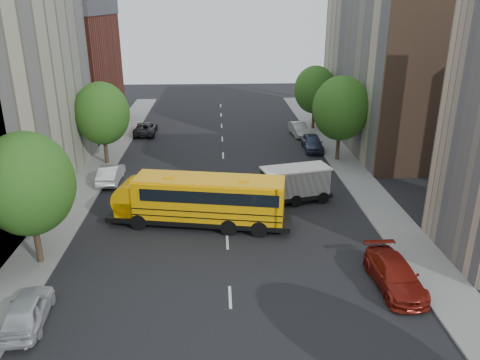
{
  "coord_description": "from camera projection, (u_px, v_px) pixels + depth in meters",
  "views": [
    {
      "loc": [
        -0.49,
        -28.49,
        14.31
      ],
      "look_at": [
        1.01,
        2.0,
        2.69
      ],
      "focal_mm": 35.0,
      "sensor_mm": 36.0,
      "label": 1
    }
  ],
  "objects": [
    {
      "name": "ground",
      "position": [
        227.0,
        228.0,
        31.71
      ],
      "size": [
        120.0,
        120.0,
        0.0
      ],
      "primitive_type": "plane",
      "color": "black",
      "rests_on": "ground"
    },
    {
      "name": "sidewalk_left",
      "position": [
        75.0,
        201.0,
        35.82
      ],
      "size": [
        3.0,
        80.0,
        0.12
      ],
      "primitive_type": "cube",
      "color": "slate",
      "rests_on": "ground"
    },
    {
      "name": "sidewalk_right",
      "position": [
        371.0,
        195.0,
        36.88
      ],
      "size": [
        3.0,
        80.0,
        0.12
      ],
      "primitive_type": "cube",
      "color": "slate",
      "rests_on": "ground"
    },
    {
      "name": "lane_markings",
      "position": [
        224.0,
        176.0,
        41.04
      ],
      "size": [
        0.15,
        64.0,
        0.01
      ],
      "primitive_type": "cube",
      "color": "silver",
      "rests_on": "ground"
    },
    {
      "name": "building_left_redbrick",
      "position": [
        67.0,
        74.0,
        54.7
      ],
      "size": [
        10.0,
        15.0,
        13.0
      ],
      "primitive_type": "cube",
      "color": "maroon",
      "rests_on": "ground"
    },
    {
      "name": "building_right_far",
      "position": [
        396.0,
        58.0,
        47.99
      ],
      "size": [
        10.0,
        22.0,
        18.0
      ],
      "primitive_type": "cube",
      "color": "tan",
      "rests_on": "ground"
    },
    {
      "name": "building_right_sidewall",
      "position": [
        446.0,
        73.0,
        37.73
      ],
      "size": [
        10.1,
        0.3,
        18.0
      ],
      "primitive_type": "cube",
      "color": "brown",
      "rests_on": "ground"
    },
    {
      "name": "street_tree_1",
      "position": [
        28.0,
        184.0,
        25.71
      ],
      "size": [
        5.12,
        5.12,
        7.9
      ],
      "color": "#38281C",
      "rests_on": "ground"
    },
    {
      "name": "street_tree_2",
      "position": [
        102.0,
        114.0,
        42.55
      ],
      "size": [
        4.99,
        4.99,
        7.71
      ],
      "color": "#38281C",
      "rests_on": "ground"
    },
    {
      "name": "street_tree_4",
      "position": [
        341.0,
        108.0,
        43.47
      ],
      "size": [
        5.25,
        5.25,
        8.1
      ],
      "color": "#38281C",
      "rests_on": "ground"
    },
    {
      "name": "street_tree_5",
      "position": [
        315.0,
        90.0,
        54.8
      ],
      "size": [
        4.86,
        4.86,
        7.51
      ],
      "color": "#38281C",
      "rests_on": "ground"
    },
    {
      "name": "school_bus",
      "position": [
        198.0,
        198.0,
        31.48
      ],
      "size": [
        12.74,
        4.99,
        3.51
      ],
      "rotation": [
        0.0,
        0.0,
        -0.18
      ],
      "color": "black",
      "rests_on": "ground"
    },
    {
      "name": "safari_truck",
      "position": [
        290.0,
        184.0,
        35.35
      ],
      "size": [
        6.72,
        3.7,
        2.73
      ],
      "rotation": [
        0.0,
        0.0,
        0.24
      ],
      "color": "black",
      "rests_on": "ground"
    },
    {
      "name": "parked_car_0",
      "position": [
        27.0,
        311.0,
        21.99
      ],
      "size": [
        2.11,
        4.46,
        1.47
      ],
      "primitive_type": "imported",
      "rotation": [
        0.0,
        0.0,
        3.23
      ],
      "color": "silver",
      "rests_on": "ground"
    },
    {
      "name": "parked_car_1",
      "position": [
        111.0,
        174.0,
        39.53
      ],
      "size": [
        1.61,
        4.51,
        1.48
      ],
      "primitive_type": "imported",
      "rotation": [
        0.0,
        0.0,
        3.13
      ],
      "color": "silver",
      "rests_on": "ground"
    },
    {
      "name": "parked_car_2",
      "position": [
        146.0,
        128.0,
        53.95
      ],
      "size": [
        2.42,
        5.15,
        1.42
      ],
      "primitive_type": "imported",
      "rotation": [
        0.0,
        0.0,
        3.15
      ],
      "color": "black",
      "rests_on": "ground"
    },
    {
      "name": "parked_car_3",
      "position": [
        395.0,
        274.0,
        24.86
      ],
      "size": [
        2.31,
        5.3,
        1.52
      ],
      "primitive_type": "imported",
      "rotation": [
        0.0,
        0.0,
        0.04
      ],
      "color": "maroon",
      "rests_on": "ground"
    },
    {
      "name": "parked_car_4",
      "position": [
        313.0,
        143.0,
        48.09
      ],
      "size": [
        2.02,
        4.72,
        1.59
      ],
      "primitive_type": "imported",
      "rotation": [
        0.0,
        0.0,
        -0.03
      ],
      "color": "#2D334E",
      "rests_on": "ground"
    },
    {
      "name": "parked_car_5",
      "position": [
        299.0,
        129.0,
        53.49
      ],
      "size": [
        1.99,
        4.55,
        1.46
      ],
      "primitive_type": "imported",
      "rotation": [
        0.0,
        0.0,
        0.1
      ],
      "color": "gray",
      "rests_on": "ground"
    }
  ]
}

